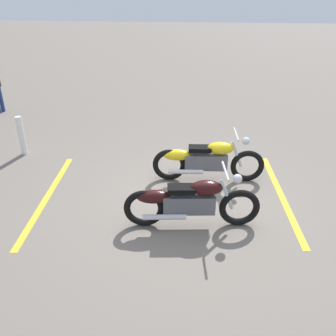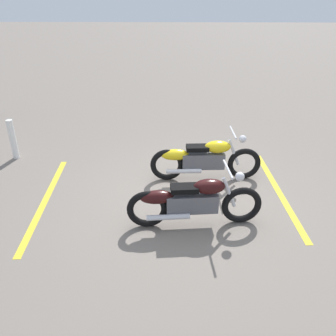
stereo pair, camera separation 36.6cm
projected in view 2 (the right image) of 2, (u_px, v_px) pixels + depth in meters
The scene contains 6 objects.
ground_plane at pixel (190, 199), 6.85m from camera, with size 60.00×60.00×0.00m, color slate.
motorcycle_bright_foreground at pixel (203, 159), 7.31m from camera, with size 2.23×0.62×1.04m.
motorcycle_dark_foreground at pixel (192, 201), 5.94m from camera, with size 2.23×0.62×1.04m.
bollard_post at pixel (13, 139), 8.20m from camera, with size 0.14×0.14×0.92m, color white.
parking_stripe_near at pixel (279, 191), 7.08m from camera, with size 3.20×0.12×0.01m, color yellow.
parking_stripe_mid at pixel (45, 200), 6.80m from camera, with size 3.20×0.12×0.01m, color yellow.
Camera 2 is at (0.29, 5.81, 3.69)m, focal length 39.17 mm.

